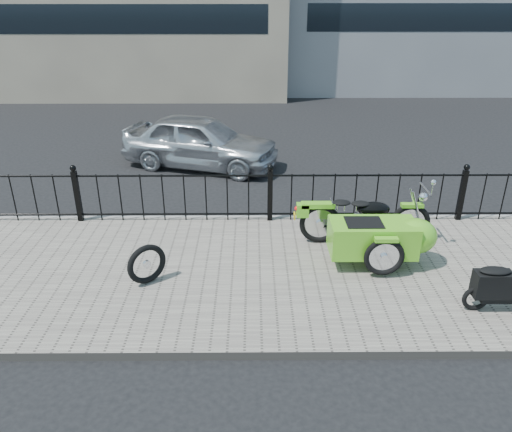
{
  "coord_description": "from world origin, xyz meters",
  "views": [
    {
      "loc": [
        -0.31,
        -7.09,
        4.06
      ],
      "look_at": [
        -0.26,
        -0.1,
        0.84
      ],
      "focal_mm": 35.0,
      "sensor_mm": 36.0,
      "label": 1
    }
  ],
  "objects_px": {
    "sedan_car": "(200,141)",
    "spare_tire": "(147,264)",
    "motorcycle_sidecar": "(382,233)",
    "scooter": "(508,287)"
  },
  "relations": [
    {
      "from": "motorcycle_sidecar",
      "to": "spare_tire",
      "type": "height_order",
      "value": "motorcycle_sidecar"
    },
    {
      "from": "sedan_car",
      "to": "spare_tire",
      "type": "bearing_deg",
      "value": -164.86
    },
    {
      "from": "sedan_car",
      "to": "motorcycle_sidecar",
      "type": "bearing_deg",
      "value": -128.3
    },
    {
      "from": "motorcycle_sidecar",
      "to": "sedan_car",
      "type": "distance_m",
      "value": 5.87
    },
    {
      "from": "spare_tire",
      "to": "sedan_car",
      "type": "distance_m",
      "value": 5.52
    },
    {
      "from": "scooter",
      "to": "sedan_car",
      "type": "relative_size",
      "value": 0.36
    },
    {
      "from": "scooter",
      "to": "spare_tire",
      "type": "distance_m",
      "value": 4.94
    },
    {
      "from": "motorcycle_sidecar",
      "to": "spare_tire",
      "type": "relative_size",
      "value": 3.75
    },
    {
      "from": "spare_tire",
      "to": "scooter",
      "type": "bearing_deg",
      "value": -8.33
    },
    {
      "from": "motorcycle_sidecar",
      "to": "spare_tire",
      "type": "bearing_deg",
      "value": -169.78
    }
  ]
}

